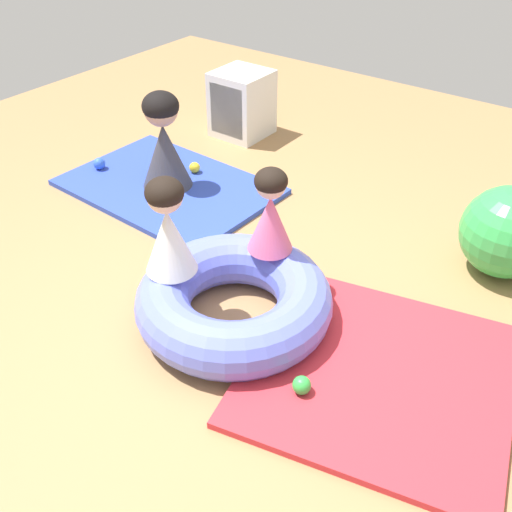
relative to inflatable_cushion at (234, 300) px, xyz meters
name	(u,v)px	position (x,y,z in m)	size (l,w,h in m)	color
ground_plane	(249,323)	(0.07, 0.03, -0.15)	(8.00, 8.00, 0.00)	#9E7549
gym_mat_front	(378,374)	(0.83, 0.10, -0.13)	(1.27, 1.24, 0.04)	red
gym_mat_near_right	(168,187)	(-1.32, 0.86, -0.13)	(1.53, 1.06, 0.04)	#2D47B7
inflatable_cushion	(234,300)	(0.00, 0.00, 0.00)	(1.07, 1.07, 0.30)	#6070E5
child_in_pink	(270,211)	(-0.01, 0.34, 0.39)	(0.26, 0.26, 0.50)	#E5608E
child_in_white	(168,227)	(-0.32, -0.13, 0.42)	(0.39, 0.39, 0.55)	white
adult_seated	(164,142)	(-1.32, 0.86, 0.24)	(0.51, 0.51, 0.72)	#383842
play_ball_green	(302,385)	(0.59, -0.24, -0.06)	(0.09, 0.09, 0.09)	green
play_ball_blue	(99,163)	(-1.93, 0.73, -0.06)	(0.09, 0.09, 0.09)	blue
play_ball_yellow	(195,167)	(-1.29, 1.13, -0.07)	(0.08, 0.08, 0.08)	yellow
play_ball_orange	(318,292)	(0.29, 0.41, -0.07)	(0.09, 0.09, 0.09)	orange
play_ball_red	(298,329)	(0.37, 0.08, -0.07)	(0.08, 0.08, 0.08)	red
exercise_ball_large	(508,232)	(1.01, 1.34, 0.13)	(0.56, 0.56, 0.56)	green
storage_cube	(240,104)	(-1.49, 1.97, 0.13)	(0.44, 0.44, 0.56)	silver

